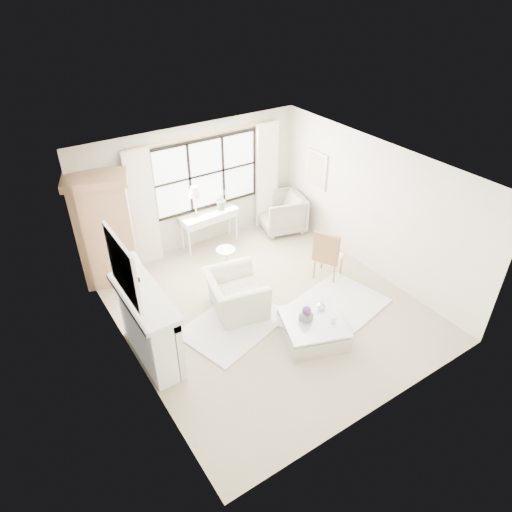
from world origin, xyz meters
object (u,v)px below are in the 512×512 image
object	(u,v)px
console_table	(210,229)
club_armchair	(235,294)
coffee_table	(313,330)
armoire	(105,230)

from	to	relation	value
console_table	club_armchair	xyz separation A→B (m)	(-0.71, -2.26, -0.04)
club_armchair	coffee_table	size ratio (longest dim) A/B	0.87
console_table	coffee_table	xyz separation A→B (m)	(-0.01, -3.62, -0.22)
armoire	club_armchair	xyz separation A→B (m)	(1.55, -2.14, -0.78)
console_table	coffee_table	distance (m)	3.63
console_table	armoire	bearing A→B (deg)	179.19
console_table	coffee_table	size ratio (longest dim) A/B	1.04
armoire	club_armchair	world-z (taller)	armoire
club_armchair	coffee_table	distance (m)	1.54
club_armchair	coffee_table	world-z (taller)	club_armchair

